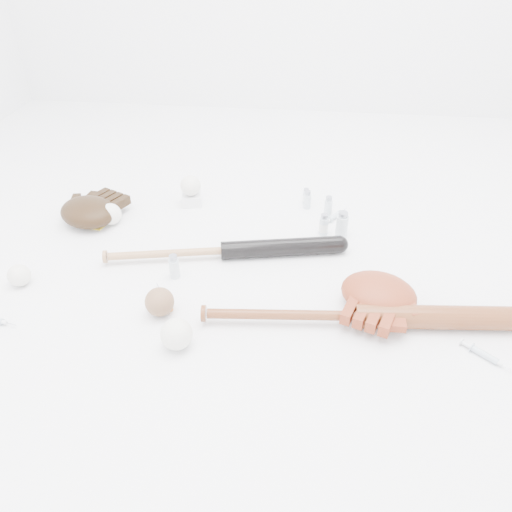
# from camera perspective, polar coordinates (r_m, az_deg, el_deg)

# --- Properties ---
(bat_dark) EXTENTS (0.80, 0.22, 0.06)m
(bat_dark) POSITION_cam_1_polar(r_m,az_deg,el_deg) (1.60, -3.71, 0.63)
(bat_dark) COLOR black
(bat_dark) RESTS_ON ground
(bat_wood) EXTENTS (0.90, 0.15, 0.07)m
(bat_wood) POSITION_cam_1_polar(r_m,az_deg,el_deg) (1.38, 11.70, -6.73)
(bat_wood) COLOR brown
(bat_wood) RESTS_ON ground
(glove_dark) EXTENTS (0.33, 0.33, 0.09)m
(glove_dark) POSITION_cam_1_polar(r_m,az_deg,el_deg) (1.87, -18.63, 4.84)
(glove_dark) COLOR black
(glove_dark) RESTS_ON ground
(glove_tan) EXTENTS (0.32, 0.32, 0.09)m
(glove_tan) POSITION_cam_1_polar(r_m,az_deg,el_deg) (1.44, 13.84, -4.16)
(glove_tan) COLOR maroon
(glove_tan) RESTS_ON ground
(trading_card) EXTENTS (0.09, 0.11, 0.01)m
(trading_card) POSITION_cam_1_polar(r_m,az_deg,el_deg) (1.88, -17.47, 3.74)
(trading_card) COLOR gold
(trading_card) RESTS_ON ground
(pedestal) EXTENTS (0.09, 0.09, 0.04)m
(pedestal) POSITION_cam_1_polar(r_m,az_deg,el_deg) (1.92, -7.36, 6.45)
(pedestal) COLOR white
(pedestal) RESTS_ON ground
(baseball_on_pedestal) EXTENTS (0.08, 0.08, 0.08)m
(baseball_on_pedestal) POSITION_cam_1_polar(r_m,az_deg,el_deg) (1.89, -7.49, 7.98)
(baseball_on_pedestal) COLOR white
(baseball_on_pedestal) RESTS_ON pedestal
(baseball_left) EXTENTS (0.07, 0.07, 0.07)m
(baseball_left) POSITION_cam_1_polar(r_m,az_deg,el_deg) (1.64, -25.45, -2.01)
(baseball_left) COLOR white
(baseball_left) RESTS_ON ground
(baseball_upper) EXTENTS (0.08, 0.08, 0.08)m
(baseball_upper) POSITION_cam_1_polar(r_m,az_deg,el_deg) (1.85, -16.30, 4.61)
(baseball_upper) COLOR white
(baseball_upper) RESTS_ON ground
(baseball_mid) EXTENTS (0.08, 0.08, 0.08)m
(baseball_mid) POSITION_cam_1_polar(r_m,az_deg,el_deg) (1.30, -9.07, -8.81)
(baseball_mid) COLOR white
(baseball_mid) RESTS_ON ground
(baseball_aged) EXTENTS (0.08, 0.08, 0.08)m
(baseball_aged) POSITION_cam_1_polar(r_m,az_deg,el_deg) (1.41, -10.97, -5.16)
(baseball_aged) COLOR brown
(baseball_aged) RESTS_ON ground
(syringe_1) EXTENTS (0.10, 0.13, 0.02)m
(syringe_1) POSITION_cam_1_polar(r_m,az_deg,el_deg) (1.47, -10.52, -4.65)
(syringe_1) COLOR #ADBCC6
(syringe_1) RESTS_ON ground
(syringe_2) EXTENTS (0.11, 0.15, 0.02)m
(syringe_2) POSITION_cam_1_polar(r_m,az_deg,el_deg) (1.84, 9.04, 4.55)
(syringe_2) COLOR #ADBCC6
(syringe_2) RESTS_ON ground
(syringe_3) EXTENTS (0.13, 0.12, 0.02)m
(syringe_3) POSITION_cam_1_polar(r_m,az_deg,el_deg) (1.40, 24.66, -10.22)
(syringe_3) COLOR #ADBCC6
(syringe_3) RESTS_ON ground
(vial_0) EXTENTS (0.02, 0.02, 0.06)m
(vial_0) POSITION_cam_1_polar(r_m,az_deg,el_deg) (1.92, 5.72, 6.85)
(vial_0) COLOR silver
(vial_0) RESTS_ON ground
(vial_1) EXTENTS (0.03, 0.03, 0.07)m
(vial_1) POSITION_cam_1_polar(r_m,az_deg,el_deg) (1.85, 8.26, 5.73)
(vial_1) COLOR silver
(vial_1) RESTS_ON ground
(vial_2) EXTENTS (0.03, 0.03, 0.08)m
(vial_2) POSITION_cam_1_polar(r_m,az_deg,el_deg) (1.73, 7.75, 3.61)
(vial_2) COLOR silver
(vial_2) RESTS_ON ground
(vial_3) EXTENTS (0.04, 0.04, 0.10)m
(vial_3) POSITION_cam_1_polar(r_m,az_deg,el_deg) (1.72, 9.81, 3.55)
(vial_3) COLOR silver
(vial_3) RESTS_ON ground
(vial_4) EXTENTS (0.03, 0.03, 0.08)m
(vial_4) POSITION_cam_1_polar(r_m,az_deg,el_deg) (1.53, -9.34, -1.17)
(vial_4) COLOR silver
(vial_4) RESTS_ON ground
(vial_5) EXTENTS (0.03, 0.03, 0.07)m
(vial_5) POSITION_cam_1_polar(r_m,az_deg,el_deg) (1.88, 5.89, 6.44)
(vial_5) COLOR silver
(vial_5) RESTS_ON ground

